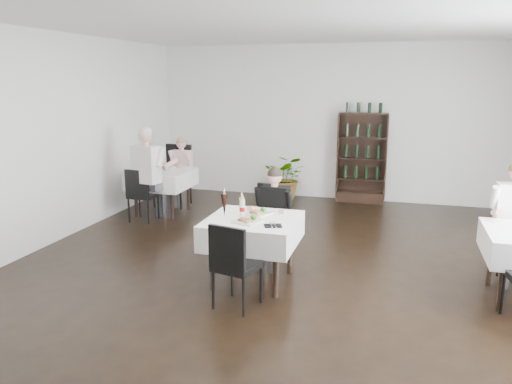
{
  "coord_description": "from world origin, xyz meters",
  "views": [
    {
      "loc": [
        1.27,
        -5.3,
        2.33
      ],
      "look_at": [
        -0.32,
        0.2,
        1.04
      ],
      "focal_mm": 35.0,
      "sensor_mm": 36.0,
      "label": 1
    }
  ],
  "objects_px": {
    "wine_shelf": "(362,159)",
    "diner_main": "(273,210)",
    "main_table": "(253,231)",
    "potted_tree": "(287,177)"
  },
  "relations": [
    {
      "from": "wine_shelf",
      "to": "potted_tree",
      "type": "xyz_separation_m",
      "value": [
        -1.41,
        -0.21,
        -0.4
      ]
    },
    {
      "from": "diner_main",
      "to": "main_table",
      "type": "bearing_deg",
      "value": -99.29
    },
    {
      "from": "potted_tree",
      "to": "diner_main",
      "type": "bearing_deg",
      "value": -80.23
    },
    {
      "from": "potted_tree",
      "to": "diner_main",
      "type": "distance_m",
      "value": 3.59
    },
    {
      "from": "wine_shelf",
      "to": "main_table",
      "type": "xyz_separation_m",
      "value": [
        -0.9,
        -4.31,
        -0.23
      ]
    },
    {
      "from": "potted_tree",
      "to": "diner_main",
      "type": "relative_size",
      "value": 0.71
    },
    {
      "from": "wine_shelf",
      "to": "diner_main",
      "type": "xyz_separation_m",
      "value": [
        -0.81,
        -3.74,
        -0.11
      ]
    },
    {
      "from": "main_table",
      "to": "potted_tree",
      "type": "height_order",
      "value": "potted_tree"
    },
    {
      "from": "wine_shelf",
      "to": "diner_main",
      "type": "relative_size",
      "value": 1.38
    },
    {
      "from": "potted_tree",
      "to": "diner_main",
      "type": "xyz_separation_m",
      "value": [
        0.61,
        -3.53,
        0.29
      ]
    }
  ]
}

